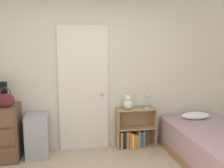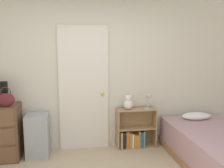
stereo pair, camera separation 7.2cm
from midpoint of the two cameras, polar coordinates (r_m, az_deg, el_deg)
wall_back at (r=4.25m, az=-5.10°, el=2.14°), size 10.00×0.06×2.55m
door_closed at (r=4.23m, az=-5.97°, el=-1.03°), size 0.83×0.09×2.09m
handbag at (r=3.98m, az=-22.60°, el=-3.32°), size 0.26×0.10×0.30m
storage_bin at (r=4.24m, az=-16.16°, el=-11.17°), size 0.35×0.40×0.68m
bookshelf at (r=4.46m, az=5.46°, el=-11.12°), size 0.68×0.24×0.69m
teddy_bear at (r=4.27m, az=4.19°, el=-4.36°), size 0.17×0.17×0.25m
desk_lamp at (r=4.32m, az=8.86°, el=-3.12°), size 0.11×0.10×0.28m
bed at (r=4.15m, az=23.57°, el=-13.32°), size 1.15×1.95×0.61m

